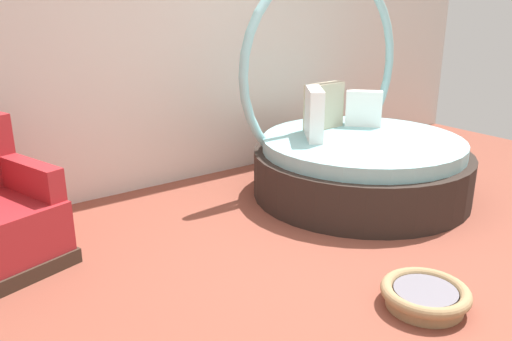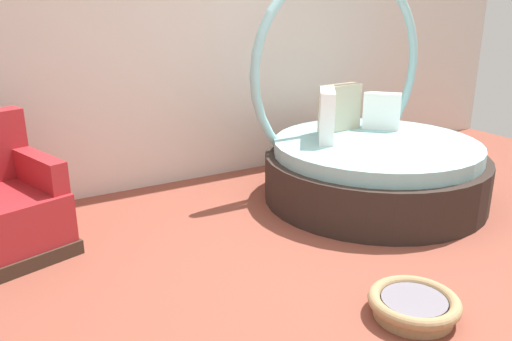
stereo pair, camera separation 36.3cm
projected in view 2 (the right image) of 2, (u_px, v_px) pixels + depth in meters
name	position (u px, v px, depth m)	size (l,w,h in m)	color
ground_plane	(347.00, 277.00, 3.36)	(8.00, 8.00, 0.02)	brown
back_wall	(193.00, 16.00, 4.75)	(8.00, 0.12, 3.07)	silver
round_daybed	(369.00, 156.00, 4.58)	(1.91, 1.91, 2.02)	#2D231E
pet_basket	(414.00, 305.00, 2.90)	(0.51, 0.51, 0.13)	#9E7F56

